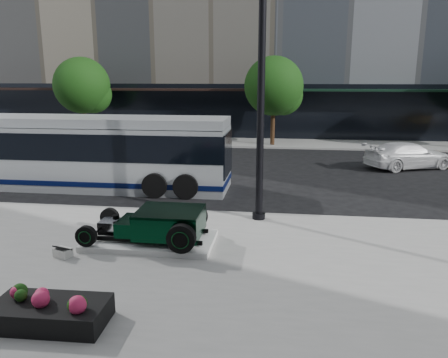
# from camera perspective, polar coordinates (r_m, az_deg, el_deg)

# --- Properties ---
(ground) EXTENTS (120.00, 120.00, 0.00)m
(ground) POSITION_cam_1_polar(r_m,az_deg,el_deg) (16.54, 1.70, -2.58)
(ground) COLOR black
(ground) RESTS_ON ground
(sidewalk_far) EXTENTS (70.00, 4.00, 0.12)m
(sidewalk_far) POSITION_cam_1_polar(r_m,az_deg,el_deg) (30.20, 4.46, 4.73)
(sidewalk_far) COLOR gray
(sidewalk_far) RESTS_ON ground
(street_trees) EXTENTS (29.80, 3.80, 5.70)m
(street_trees) POSITION_cam_1_polar(r_m,az_deg,el_deg) (28.92, 6.80, 11.68)
(street_trees) COLOR black
(street_trees) RESTS_ON sidewalk_far
(display_plinth) EXTENTS (3.40, 1.80, 0.15)m
(display_plinth) POSITION_cam_1_polar(r_m,az_deg,el_deg) (12.05, -9.55, -7.92)
(display_plinth) COLOR silver
(display_plinth) RESTS_ON sidewalk_near
(hot_rod) EXTENTS (3.22, 2.00, 0.81)m
(hot_rod) POSITION_cam_1_polar(r_m,az_deg,el_deg) (11.78, -8.08, -5.76)
(hot_rod) COLOR black
(hot_rod) RESTS_ON display_plinth
(info_plaque) EXTENTS (0.47, 0.41, 0.31)m
(info_plaque) POSITION_cam_1_polar(r_m,az_deg,el_deg) (11.72, -20.30, -8.94)
(info_plaque) COLOR silver
(info_plaque) RESTS_ON sidewalk_near
(lamppost) EXTENTS (0.41, 0.41, 7.40)m
(lamppost) POSITION_cam_1_polar(r_m,az_deg,el_deg) (13.26, 4.82, 9.01)
(lamppost) COLOR black
(lamppost) RESTS_ON sidewalk_near
(flower_planter) EXTENTS (2.09, 1.09, 0.67)m
(flower_planter) POSITION_cam_1_polar(r_m,az_deg,el_deg) (8.83, -21.77, -15.77)
(flower_planter) COLOR black
(flower_planter) RESTS_ON sidewalk_near
(transit_bus) EXTENTS (12.12, 2.88, 2.92)m
(transit_bus) POSITION_cam_1_polar(r_m,az_deg,el_deg) (18.94, -17.90, 3.42)
(transit_bus) COLOR silver
(transit_bus) RESTS_ON ground
(white_sedan) EXTENTS (4.85, 3.42, 1.31)m
(white_sedan) POSITION_cam_1_polar(r_m,az_deg,el_deg) (23.76, 22.97, 2.85)
(white_sedan) COLOR white
(white_sedan) RESTS_ON ground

